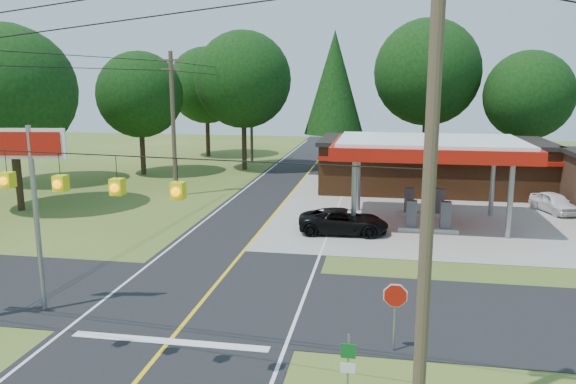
% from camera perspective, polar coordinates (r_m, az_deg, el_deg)
% --- Properties ---
extents(ground, '(120.00, 120.00, 0.00)m').
position_cam_1_polar(ground, '(21.87, -8.46, -10.69)').
color(ground, '#425D20').
rests_on(ground, ground).
extents(main_highway, '(8.00, 120.00, 0.02)m').
position_cam_1_polar(main_highway, '(21.86, -8.47, -10.67)').
color(main_highway, black).
rests_on(main_highway, ground).
extents(cross_road, '(70.00, 7.00, 0.02)m').
position_cam_1_polar(cross_road, '(21.86, -8.47, -10.65)').
color(cross_road, black).
rests_on(cross_road, ground).
extents(lane_center_yellow, '(0.15, 110.00, 0.00)m').
position_cam_1_polar(lane_center_yellow, '(21.86, -8.47, -10.63)').
color(lane_center_yellow, yellow).
rests_on(lane_center_yellow, main_highway).
extents(gas_canopy, '(10.60, 7.40, 4.88)m').
position_cam_1_polar(gas_canopy, '(32.52, 14.14, 4.20)').
color(gas_canopy, gray).
rests_on(gas_canopy, ground).
extents(convenience_store, '(16.40, 7.55, 3.80)m').
position_cam_1_polar(convenience_store, '(42.77, 14.37, 2.70)').
color(convenience_store, '#5A3319').
rests_on(convenience_store, ground).
extents(utility_pole_near_right, '(1.80, 0.30, 11.50)m').
position_cam_1_polar(utility_pole_near_right, '(12.43, 14.14, 0.67)').
color(utility_pole_near_right, '#473828').
rests_on(utility_pole_near_right, ground).
extents(utility_pole_far_left, '(1.80, 0.30, 10.00)m').
position_cam_1_polar(utility_pole_far_left, '(40.03, -11.59, 6.98)').
color(utility_pole_far_left, '#473828').
rests_on(utility_pole_far_left, ground).
extents(utility_pole_north, '(0.30, 0.30, 9.50)m').
position_cam_1_polar(utility_pole_north, '(55.83, -3.74, 7.95)').
color(utility_pole_north, '#473828').
rests_on(utility_pole_north, ground).
extents(overhead_beacons, '(17.04, 2.04, 1.03)m').
position_cam_1_polar(overhead_beacons, '(15.31, -19.77, 3.30)').
color(overhead_beacons, black).
rests_on(overhead_beacons, ground).
extents(treeline_backdrop, '(70.27, 51.59, 13.30)m').
position_cam_1_polar(treeline_backdrop, '(43.57, 2.32, 10.57)').
color(treeline_backdrop, '#332316').
rests_on(treeline_backdrop, ground).
extents(suv_car, '(4.99, 4.99, 1.33)m').
position_cam_1_polar(suv_car, '(30.21, 5.66, -3.01)').
color(suv_car, black).
rests_on(suv_car, ground).
extents(sedan_car, '(4.62, 4.62, 1.24)m').
position_cam_1_polar(sedan_car, '(38.43, 25.41, -1.01)').
color(sedan_car, white).
rests_on(sedan_car, ground).
extents(big_stop_sign, '(2.46, 0.47, 6.66)m').
position_cam_1_polar(big_stop_sign, '(21.13, -24.53, 1.51)').
color(big_stop_sign, gray).
rests_on(big_stop_sign, ground).
extents(octagonal_stop_sign, '(0.78, 0.10, 2.20)m').
position_cam_1_polar(octagonal_stop_sign, '(17.47, 10.83, -10.87)').
color(octagonal_stop_sign, gray).
rests_on(octagonal_stop_sign, ground).
extents(route_sign_post, '(0.39, 0.09, 1.88)m').
position_cam_1_polar(route_sign_post, '(14.98, 6.12, -16.90)').
color(route_sign_post, gray).
rests_on(route_sign_post, ground).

